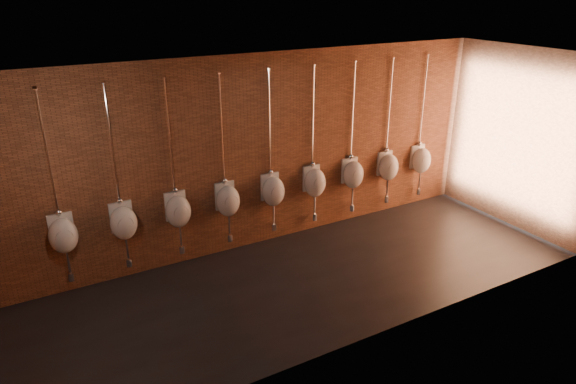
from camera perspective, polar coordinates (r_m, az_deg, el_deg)
name	(u,v)px	position (r m, az deg, el deg)	size (l,w,h in m)	color
ground	(312,280)	(7.89, 2.65, -9.73)	(8.50, 8.50, 0.00)	black
room_shell	(314,153)	(7.03, 2.93, 4.30)	(8.54, 3.04, 3.22)	black
urinal_0	(63,235)	(7.72, -23.71, -4.35)	(0.39, 0.34, 2.72)	silver
urinal_1	(123,222)	(7.81, -17.81, -3.19)	(0.39, 0.34, 2.72)	silver
urinal_2	(178,211)	(7.97, -12.11, -2.02)	(0.39, 0.34, 2.72)	silver
urinal_3	(228,200)	(8.22, -6.71, -0.90)	(0.39, 0.34, 2.72)	silver
urinal_4	(273,191)	(8.53, -1.66, 0.16)	(0.39, 0.34, 2.72)	silver
urinal_5	(315,182)	(8.91, 2.99, 1.13)	(0.39, 0.34, 2.72)	silver
urinal_6	(353,174)	(9.35, 7.23, 2.01)	(0.39, 0.34, 2.72)	silver
urinal_7	(388,166)	(9.84, 11.08, 2.80)	(0.39, 0.34, 2.72)	silver
urinal_8	(421,160)	(10.36, 14.56, 3.50)	(0.39, 0.34, 2.72)	silver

